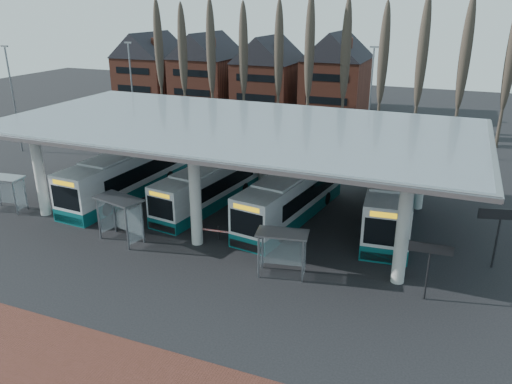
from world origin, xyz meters
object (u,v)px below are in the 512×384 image
at_px(bus_0, 128,174).
at_px(bus_1, 210,186).
at_px(bus_2, 292,196).
at_px(shelter_1, 121,209).
at_px(bus_3, 390,197).
at_px(shelter_0, 6,185).
at_px(shelter_2, 283,243).

height_order(bus_0, bus_1, bus_0).
xyz_separation_m(bus_0, bus_1, (6.69, 0.54, -0.20)).
xyz_separation_m(bus_2, shelter_1, (-8.60, -7.29, 0.52)).
bearing_deg(bus_1, bus_0, -168.02).
bearing_deg(bus_1, shelter_1, -100.43).
bearing_deg(bus_0, shelter_1, -53.61).
distance_m(bus_0, bus_3, 19.38).
height_order(bus_1, shelter_0, bus_1).
bearing_deg(shelter_2, bus_1, 127.55).
distance_m(bus_3, shelter_1, 17.52).
bearing_deg(bus_3, bus_2, -167.91).
xyz_separation_m(bus_2, shelter_0, (-19.10, -6.32, 0.28)).
height_order(bus_0, shelter_1, bus_0).
height_order(bus_2, shelter_0, bus_2).
relative_size(bus_2, bus_3, 0.94).
bearing_deg(shelter_2, bus_0, 144.90).
xyz_separation_m(bus_0, bus_2, (12.97, 0.58, -0.08)).
bearing_deg(bus_3, shelter_2, -119.96).
distance_m(bus_2, shelter_1, 11.29).
bearing_deg(bus_2, bus_3, 26.04).
height_order(bus_1, bus_3, bus_3).
distance_m(bus_0, bus_2, 12.98).
bearing_deg(shelter_0, bus_0, 36.76).
bearing_deg(bus_0, shelter_2, -21.62).
height_order(bus_0, shelter_0, bus_0).
bearing_deg(shelter_0, shelter_2, -9.65).
distance_m(shelter_0, shelter_1, 10.54).
height_order(bus_0, shelter_2, bus_0).
bearing_deg(shelter_0, bus_1, 19.72).
distance_m(bus_0, bus_1, 6.72).
height_order(bus_0, bus_3, bus_3).
relative_size(bus_0, shelter_1, 3.77).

